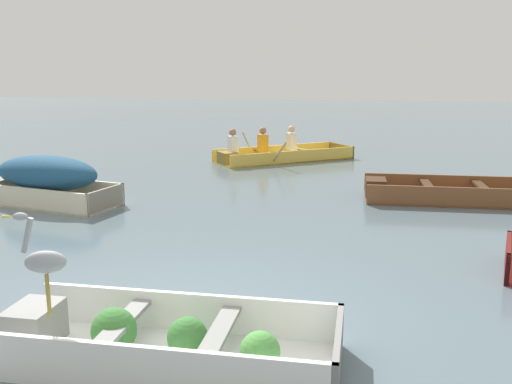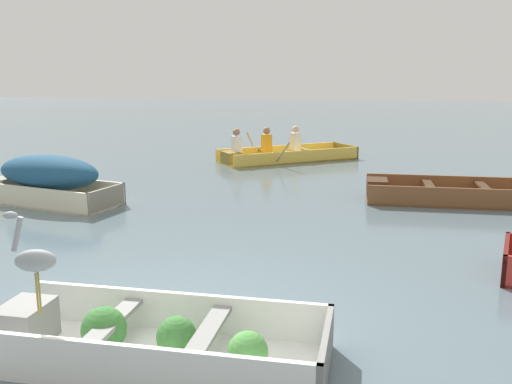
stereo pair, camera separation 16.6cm
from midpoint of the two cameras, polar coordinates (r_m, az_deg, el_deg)
The scene contains 6 objects.
ground_plane at distance 5.66m, azimuth -7.14°, elevation -12.13°, with size 80.00×80.00×0.00m, color slate.
dinghy_white_foreground at distance 4.84m, azimuth -10.70°, elevation -14.59°, with size 2.75×1.10×0.42m.
skiff_wooden_brown_near_moored at distance 10.82m, azimuth 17.99°, elevation -0.17°, with size 3.16×1.26×0.36m.
skiff_cream_mid_moored at distance 10.59m, azimuth -20.69°, elevation 1.38°, with size 2.66×1.54×0.86m.
rowboat_yellow_with_crew at distance 14.73m, azimuth 1.70°, elevation 3.83°, with size 3.59×3.06×0.89m.
heron_on_dinghy at distance 4.77m, azimuth -21.45°, elevation -6.24°, with size 0.46×0.22×0.84m.
Camera 1 is at (1.45, -4.94, 2.32)m, focal length 40.00 mm.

